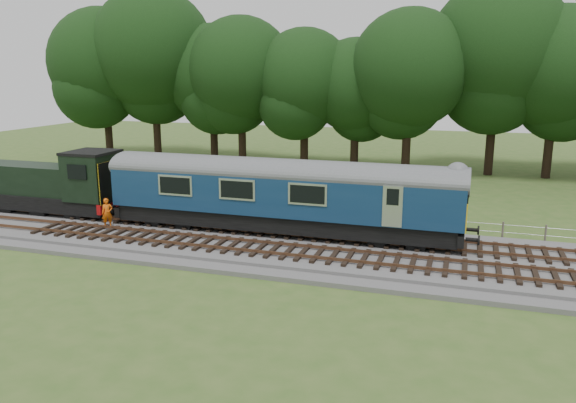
% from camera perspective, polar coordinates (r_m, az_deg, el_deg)
% --- Properties ---
extents(ground, '(120.00, 120.00, 0.00)m').
position_cam_1_polar(ground, '(26.61, 8.33, -5.52)').
color(ground, '#395B21').
rests_on(ground, ground).
extents(ballast, '(70.00, 7.00, 0.35)m').
position_cam_1_polar(ballast, '(26.55, 8.34, -5.16)').
color(ballast, '#4C4C4F').
rests_on(ballast, ground).
extents(track_north, '(67.20, 2.40, 0.21)m').
position_cam_1_polar(track_north, '(27.80, 8.84, -3.82)').
color(track_north, black).
rests_on(track_north, ballast).
extents(track_south, '(67.20, 2.40, 0.21)m').
position_cam_1_polar(track_south, '(24.98, 7.75, -5.74)').
color(track_south, black).
rests_on(track_south, ballast).
extents(fence, '(64.00, 0.12, 1.00)m').
position_cam_1_polar(fence, '(30.86, 9.72, -2.95)').
color(fence, '#6B6054').
rests_on(fence, ground).
extents(tree_line, '(70.00, 8.00, 18.00)m').
position_cam_1_polar(tree_line, '(47.84, 12.72, 2.62)').
color(tree_line, black).
rests_on(tree_line, ground).
extents(dmu_railcar, '(18.05, 2.86, 3.88)m').
position_cam_1_polar(dmu_railcar, '(28.36, -0.73, 1.25)').
color(dmu_railcar, black).
rests_on(dmu_railcar, ground).
extents(shunter_loco, '(8.92, 2.60, 3.38)m').
position_cam_1_polar(shunter_loco, '(35.36, -22.68, 1.56)').
color(shunter_loco, black).
rests_on(shunter_loco, ground).
extents(worker, '(0.67, 0.67, 1.57)m').
position_cam_1_polar(worker, '(31.11, -17.88, -1.11)').
color(worker, '#EE5D0C').
rests_on(worker, ballast).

